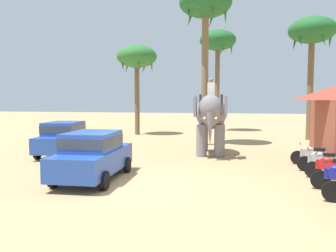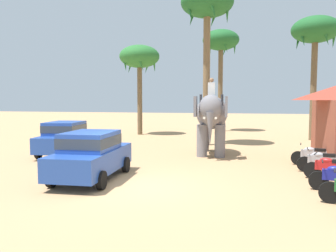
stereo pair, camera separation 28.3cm
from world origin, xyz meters
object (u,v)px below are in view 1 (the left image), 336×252
at_px(palm_tree_left_of_road, 312,34).
at_px(palm_tree_far_back, 205,8).
at_px(palm_tree_near_hut, 218,44).
at_px(car_parked_far_side, 64,137).
at_px(motorcycle_end_of_row, 313,155).
at_px(motorcycle_fourth_in_row, 332,167).
at_px(motorcycle_far_in_row, 322,160).
at_px(palm_tree_behind_elephant, 137,59).
at_px(car_sedan_foreground, 93,154).
at_px(elephant_with_mahout, 211,116).

xyz_separation_m(palm_tree_left_of_road, palm_tree_far_back, (-6.98, -4.16, 1.01)).
distance_m(palm_tree_near_hut, palm_tree_far_back, 9.47).
bearing_deg(car_parked_far_side, motorcycle_end_of_row, -1.80).
xyz_separation_m(car_parked_far_side, palm_tree_far_back, (6.64, 5.26, 7.43)).
xyz_separation_m(motorcycle_end_of_row, palm_tree_left_of_road, (1.82, 9.80, 6.88)).
bearing_deg(palm_tree_near_hut, motorcycle_fourth_in_row, -74.43).
relative_size(car_parked_far_side, motorcycle_far_in_row, 2.38).
bearing_deg(palm_tree_behind_elephant, palm_tree_far_back, -41.17).
bearing_deg(palm_tree_left_of_road, car_parked_far_side, -145.32).
distance_m(palm_tree_left_of_road, palm_tree_far_back, 8.19).
distance_m(car_sedan_foreground, motorcycle_end_of_row, 9.23).
bearing_deg(car_parked_far_side, car_sedan_foreground, -51.93).
distance_m(motorcycle_far_in_row, motorcycle_end_of_row, 1.38).
bearing_deg(elephant_with_mahout, motorcycle_fourth_in_row, -45.74).
distance_m(motorcycle_fourth_in_row, motorcycle_end_of_row, 2.69).
bearing_deg(palm_tree_behind_elephant, car_parked_far_side, -94.03).
bearing_deg(palm_tree_near_hut, palm_tree_far_back, -91.56).
distance_m(elephant_with_mahout, palm_tree_far_back, 7.37).
height_order(car_parked_far_side, motorcycle_end_of_row, car_parked_far_side).
height_order(palm_tree_near_hut, palm_tree_far_back, palm_tree_far_back).
xyz_separation_m(elephant_with_mahout, palm_tree_far_back, (-0.66, 3.65, 6.36)).
height_order(elephant_with_mahout, palm_tree_behind_elephant, palm_tree_behind_elephant).
relative_size(car_sedan_foreground, palm_tree_near_hut, 0.46).
relative_size(motorcycle_end_of_row, palm_tree_left_of_road, 0.21).
relative_size(car_sedan_foreground, palm_tree_left_of_road, 0.49).
xyz_separation_m(palm_tree_behind_elephant, palm_tree_near_hut, (6.16, 4.29, 1.68)).
xyz_separation_m(car_parked_far_side, motorcycle_fourth_in_row, (11.85, -3.06, -0.46)).
bearing_deg(palm_tree_left_of_road, car_sedan_foreground, -125.39).
bearing_deg(car_sedan_foreground, motorcycle_far_in_row, 19.39).
xyz_separation_m(car_parked_far_side, palm_tree_left_of_road, (13.62, 9.43, 6.42)).
bearing_deg(motorcycle_end_of_row, palm_tree_behind_elephant, 135.70).
height_order(elephant_with_mahout, palm_tree_left_of_road, palm_tree_left_of_road).
xyz_separation_m(palm_tree_behind_elephant, palm_tree_left_of_road, (12.89, -1.00, 1.25)).
xyz_separation_m(motorcycle_far_in_row, palm_tree_near_hut, (-4.93, 16.47, 7.31)).
height_order(motorcycle_far_in_row, motorcycle_end_of_row, same).
relative_size(elephant_with_mahout, motorcycle_fourth_in_row, 2.27).
bearing_deg(motorcycle_end_of_row, motorcycle_far_in_row, -88.71).
height_order(palm_tree_near_hut, palm_tree_left_of_road, palm_tree_near_hut).
bearing_deg(motorcycle_end_of_row, car_parked_far_side, 178.20).
bearing_deg(palm_tree_far_back, motorcycle_end_of_row, -47.51).
xyz_separation_m(elephant_with_mahout, palm_tree_left_of_road, (6.32, 7.81, 5.36)).
relative_size(car_sedan_foreground, motorcycle_far_in_row, 2.32).
relative_size(motorcycle_far_in_row, palm_tree_near_hut, 0.20).
distance_m(elephant_with_mahout, motorcycle_fourth_in_row, 6.69).
distance_m(car_sedan_foreground, palm_tree_far_back, 12.73).
bearing_deg(palm_tree_far_back, palm_tree_near_hut, 88.44).
height_order(motorcycle_far_in_row, palm_tree_far_back, palm_tree_far_back).
xyz_separation_m(car_parked_far_side, palm_tree_near_hut, (6.90, 14.71, 6.85)).
bearing_deg(palm_tree_left_of_road, palm_tree_near_hut, 141.82).
bearing_deg(motorcycle_fourth_in_row, palm_tree_behind_elephant, 129.50).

